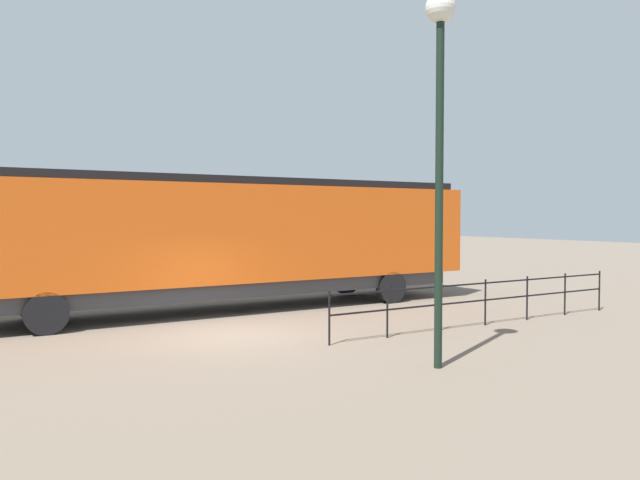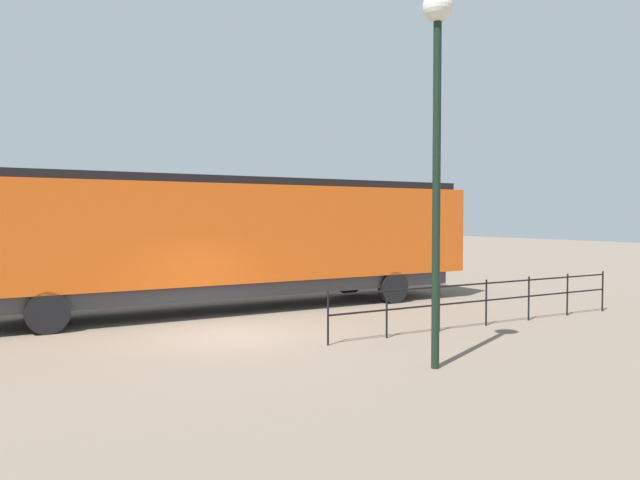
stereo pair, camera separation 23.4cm
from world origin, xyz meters
name	(u,v)px [view 1 (the left image)]	position (x,y,z in m)	size (l,w,h in m)	color
ground_plane	(233,336)	(0.00, 0.00, 0.00)	(120.00, 120.00, 0.00)	#756656
locomotive	(240,236)	(-4.00, 1.97, 2.37)	(3.15, 17.22, 4.22)	#D15114
lamp_post	(440,94)	(5.13, 2.22, 5.41)	(0.59, 0.59, 7.38)	black
platform_fence	(485,296)	(2.22, 6.57, 0.81)	(0.05, 10.21, 1.27)	black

